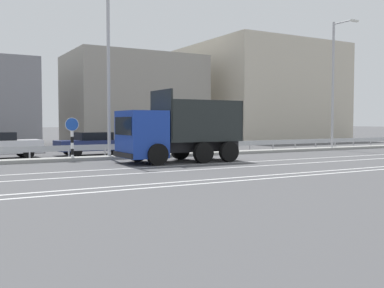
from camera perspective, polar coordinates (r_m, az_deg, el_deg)
ground_plane at (r=25.67m, az=4.70°, el=-1.78°), size 320.00×320.00×0.00m
lane_strip_0 at (r=21.62m, az=0.84°, el=-2.62°), size 70.28×0.16×0.01m
lane_strip_1 at (r=19.94m, az=3.76°, el=-3.09°), size 70.28×0.16×0.01m
lane_strip_2 at (r=17.47m, az=9.32°, el=-3.95°), size 70.28×0.16×0.01m
lane_strip_3 at (r=16.89m, az=10.98°, el=-4.20°), size 70.28×0.16×0.01m
median_island at (r=27.81m, az=1.72°, el=-1.23°), size 38.65×1.10×0.18m
median_guardrail at (r=28.57m, az=0.76°, el=-0.16°), size 70.28×0.09×0.78m
dump_truck at (r=22.73m, az=-3.30°, el=1.00°), size 6.37×2.85×3.66m
median_road_sign at (r=24.49m, az=-14.98°, el=0.72°), size 0.72×0.16×2.29m
street_lamp_1 at (r=25.40m, az=-10.46°, el=10.97°), size 0.70×2.20×10.36m
street_lamp_2 at (r=34.83m, az=17.64°, el=7.76°), size 0.71×1.99×9.36m
parked_car_4 at (r=28.60m, az=-12.16°, el=0.09°), size 5.00×2.08×1.42m
parked_car_5 at (r=30.97m, az=-0.47°, el=0.37°), size 4.37×1.89×1.47m
background_building_1 at (r=44.09m, az=-7.48°, el=5.58°), size 12.26×8.79×8.40m
background_building_2 at (r=52.81m, az=8.33°, el=6.34°), size 14.79×14.96×10.67m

